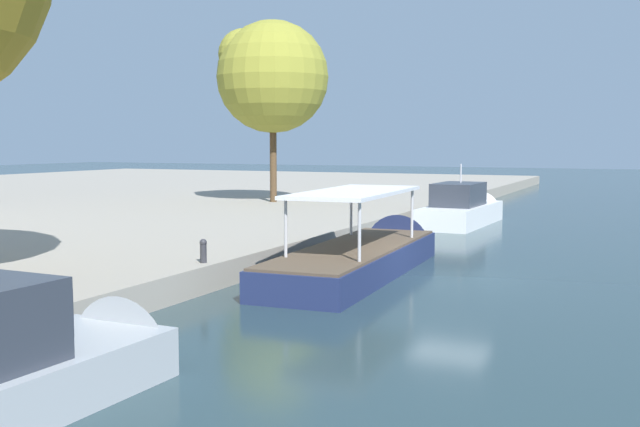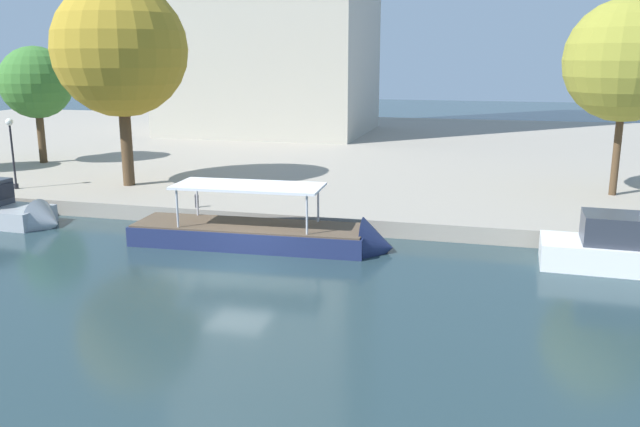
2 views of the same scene
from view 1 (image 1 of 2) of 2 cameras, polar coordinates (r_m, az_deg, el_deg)
name	(u,v)px [view 1 (image 1 of 2)]	position (r m, az deg, el deg)	size (l,w,h in m)	color
ground_plane	(451,279)	(25.29, 9.74, -4.87)	(220.00, 220.00, 0.00)	#23383D
motor_yacht_0	(7,380)	(13.85, -22.34, -11.43)	(8.05, 2.83, 4.11)	#9EA3A8
tour_boat_1	(364,260)	(26.55, 3.33, -3.47)	(12.29, 3.48, 3.92)	navy
motor_yacht_2	(464,212)	(42.27, 10.73, 0.08)	(8.96, 2.93, 4.23)	white
mooring_bollard_0	(203,250)	(23.26, -8.72, -2.71)	(0.22, 0.22, 0.73)	#2D2D33
tree_2	(271,76)	(46.33, -3.65, 10.24)	(6.73, 6.73, 10.90)	#4C3823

